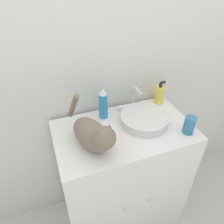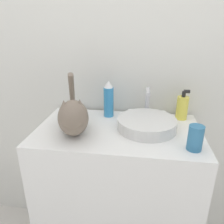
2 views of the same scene
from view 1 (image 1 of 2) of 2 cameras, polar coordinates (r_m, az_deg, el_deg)
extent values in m
cube|color=silver|center=(1.31, -1.23, 15.45)|extent=(6.00, 0.05, 2.50)
cube|color=white|center=(1.60, 2.65, -16.69)|extent=(0.81, 0.47, 0.88)
sphere|color=silver|center=(1.42, 3.46, -23.82)|extent=(0.02, 0.02, 0.02)
sphere|color=silver|center=(1.46, 9.72, -21.65)|extent=(0.02, 0.02, 0.02)
cylinder|color=silver|center=(1.32, 8.43, -1.78)|extent=(0.29, 0.29, 0.05)
cylinder|color=silver|center=(1.40, 5.66, 3.67)|extent=(0.02, 0.02, 0.16)
cylinder|color=silver|center=(1.32, 6.77, 5.48)|extent=(0.02, 0.10, 0.02)
cylinder|color=white|center=(1.41, 2.20, 0.87)|extent=(0.03, 0.03, 0.03)
cylinder|color=white|center=(1.47, 8.68, 2.27)|extent=(0.03, 0.03, 0.03)
ellipsoid|color=#7A6B5B|center=(1.13, -5.43, -5.86)|extent=(0.22, 0.29, 0.15)
sphere|color=#7A6B5B|center=(1.03, -2.11, -6.79)|extent=(0.15, 0.15, 0.12)
cone|color=#7A6B5B|center=(0.98, -3.66, -5.60)|extent=(0.05, 0.05, 0.04)
cone|color=#7A6B5B|center=(1.01, -0.71, -4.10)|extent=(0.05, 0.05, 0.04)
cylinder|color=#7A6B5B|center=(1.19, -10.09, 1.55)|extent=(0.07, 0.13, 0.19)
cylinder|color=#EADB4C|center=(1.49, 12.22, 4.34)|extent=(0.06, 0.06, 0.13)
cylinder|color=black|center=(1.45, 12.60, 6.93)|extent=(0.02, 0.02, 0.03)
cylinder|color=black|center=(1.45, 13.16, 7.53)|extent=(0.03, 0.02, 0.02)
cylinder|color=#338CCC|center=(1.32, -2.28, 1.60)|extent=(0.05, 0.05, 0.16)
cone|color=white|center=(1.26, -2.39, 5.34)|extent=(0.05, 0.05, 0.04)
cylinder|color=teal|center=(1.29, 19.53, -3.25)|extent=(0.06, 0.06, 0.11)
camera|label=2|loc=(0.63, 60.73, -21.89)|focal=35.00mm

